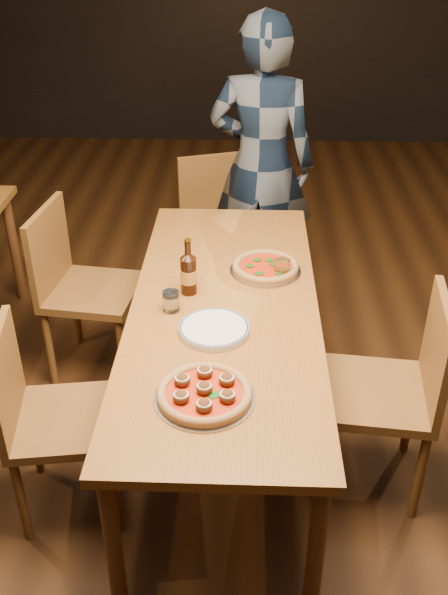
{
  "coord_description": "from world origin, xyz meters",
  "views": [
    {
      "loc": [
        0.09,
        -2.39,
        2.26
      ],
      "look_at": [
        0.0,
        -0.05,
        0.82
      ],
      "focal_mm": 40.0,
      "sensor_mm": 36.0,
      "label": 1
    }
  ],
  "objects_px": {
    "chair_main_nw": "(65,419)",
    "diner": "(261,165)",
    "chair_main_e": "(376,392)",
    "amber_glass": "(282,269)",
    "chair_end": "(224,236)",
    "table_main": "(224,319)",
    "water_glass": "(171,301)",
    "beer_bottle": "(189,274)",
    "chair_main_sw": "(93,290)",
    "pizza_margherita": "(265,267)",
    "pizza_meatball": "(204,393)",
    "plate_stack": "(214,329)"
  },
  "relations": [
    {
      "from": "chair_main_e",
      "to": "pizza_meatball",
      "type": "distance_m",
      "value": 0.83
    },
    {
      "from": "diner",
      "to": "water_glass",
      "type": "bearing_deg",
      "value": 84.99
    },
    {
      "from": "table_main",
      "to": "chair_main_sw",
      "type": "relative_size",
      "value": 2.05
    },
    {
      "from": "table_main",
      "to": "chair_main_nw",
      "type": "relative_size",
      "value": 2.18
    },
    {
      "from": "chair_main_nw",
      "to": "diner",
      "type": "xyz_separation_m",
      "value": [
        0.79,
        1.8,
        0.41
      ]
    },
    {
      "from": "plate_stack",
      "to": "diner",
      "type": "relative_size",
      "value": 0.16
    },
    {
      "from": "chair_main_e",
      "to": "beer_bottle",
      "type": "relative_size",
      "value": 3.83
    },
    {
      "from": "chair_main_nw",
      "to": "diner",
      "type": "bearing_deg",
      "value": -31.97
    },
    {
      "from": "table_main",
      "to": "amber_glass",
      "type": "height_order",
      "value": "amber_glass"
    },
    {
      "from": "chair_main_sw",
      "to": "chair_main_e",
      "type": "xyz_separation_m",
      "value": [
        1.34,
        -0.77,
        0.0
      ]
    },
    {
      "from": "table_main",
      "to": "beer_bottle",
      "type": "height_order",
      "value": "beer_bottle"
    },
    {
      "from": "pizza_margherita",
      "to": "chair_end",
      "type": "bearing_deg",
      "value": 103.98
    },
    {
      "from": "beer_bottle",
      "to": "table_main",
      "type": "bearing_deg",
      "value": -32.25
    },
    {
      "from": "amber_glass",
      "to": "diner",
      "type": "distance_m",
      "value": 1.14
    },
    {
      "from": "beer_bottle",
      "to": "water_glass",
      "type": "relative_size",
      "value": 2.9
    },
    {
      "from": "chair_main_sw",
      "to": "water_glass",
      "type": "height_order",
      "value": "chair_main_sw"
    },
    {
      "from": "chair_end",
      "to": "pizza_meatball",
      "type": "relative_size",
      "value": 2.72
    },
    {
      "from": "pizza_margherita",
      "to": "water_glass",
      "type": "height_order",
      "value": "water_glass"
    },
    {
      "from": "chair_main_e",
      "to": "amber_glass",
      "type": "distance_m",
      "value": 0.69
    },
    {
      "from": "table_main",
      "to": "chair_main_sw",
      "type": "bearing_deg",
      "value": 142.65
    },
    {
      "from": "pizza_meatball",
      "to": "pizza_margherita",
      "type": "xyz_separation_m",
      "value": [
        0.23,
        0.92,
        -0.0
      ]
    },
    {
      "from": "water_glass",
      "to": "amber_glass",
      "type": "xyz_separation_m",
      "value": [
        0.48,
        0.3,
        0.0
      ]
    },
    {
      "from": "chair_main_nw",
      "to": "pizza_meatball",
      "type": "distance_m",
      "value": 0.69
    },
    {
      "from": "beer_bottle",
      "to": "amber_glass",
      "type": "relative_size",
      "value": 2.88
    },
    {
      "from": "amber_glass",
      "to": "diner",
      "type": "height_order",
      "value": "diner"
    },
    {
      "from": "chair_main_nw",
      "to": "water_glass",
      "type": "xyz_separation_m",
      "value": [
        0.4,
        0.37,
        0.34
      ]
    },
    {
      "from": "chair_main_e",
      "to": "water_glass",
      "type": "height_order",
      "value": "chair_main_e"
    },
    {
      "from": "chair_main_e",
      "to": "chair_end",
      "type": "xyz_separation_m",
      "value": [
        -0.68,
        1.45,
        -0.01
      ]
    },
    {
      "from": "chair_main_sw",
      "to": "amber_glass",
      "type": "height_order",
      "value": "chair_main_sw"
    },
    {
      "from": "table_main",
      "to": "water_glass",
      "type": "bearing_deg",
      "value": -168.62
    },
    {
      "from": "plate_stack",
      "to": "water_glass",
      "type": "distance_m",
      "value": 0.25
    },
    {
      "from": "chair_main_sw",
      "to": "water_glass",
      "type": "distance_m",
      "value": 0.82
    },
    {
      "from": "chair_main_sw",
      "to": "plate_stack",
      "type": "distance_m",
      "value": 1.04
    },
    {
      "from": "pizza_margherita",
      "to": "beer_bottle",
      "type": "relative_size",
      "value": 1.29
    },
    {
      "from": "water_glass",
      "to": "plate_stack",
      "type": "bearing_deg",
      "value": -40.13
    },
    {
      "from": "chair_main_e",
      "to": "amber_glass",
      "type": "relative_size",
      "value": 11.03
    },
    {
      "from": "table_main",
      "to": "amber_glass",
      "type": "bearing_deg",
      "value": 44.87
    },
    {
      "from": "chair_main_nw",
      "to": "pizza_meatball",
      "type": "xyz_separation_m",
      "value": [
        0.58,
        -0.2,
        0.32
      ]
    },
    {
      "from": "chair_main_sw",
      "to": "chair_end",
      "type": "xyz_separation_m",
      "value": [
        0.66,
        0.68,
        -0.01
      ]
    },
    {
      "from": "table_main",
      "to": "pizza_meatball",
      "type": "bearing_deg",
      "value": -94.38
    },
    {
      "from": "chair_main_nw",
      "to": "water_glass",
      "type": "distance_m",
      "value": 0.64
    },
    {
      "from": "pizza_meatball",
      "to": "amber_glass",
      "type": "relative_size",
      "value": 4.0
    },
    {
      "from": "pizza_meatball",
      "to": "water_glass",
      "type": "bearing_deg",
      "value": 107.29
    },
    {
      "from": "chair_main_nw",
      "to": "chair_main_e",
      "type": "xyz_separation_m",
      "value": [
        1.26,
        0.18,
        0.03
      ]
    },
    {
      "from": "chair_end",
      "to": "amber_glass",
      "type": "relative_size",
      "value": 10.86
    },
    {
      "from": "pizza_margherita",
      "to": "pizza_meatball",
      "type": "bearing_deg",
      "value": -103.87
    },
    {
      "from": "chair_end",
      "to": "beer_bottle",
      "type": "bearing_deg",
      "value": -114.3
    },
    {
      "from": "chair_main_sw",
      "to": "chair_main_nw",
      "type": "bearing_deg",
      "value": -167.66
    },
    {
      "from": "chair_end",
      "to": "amber_glass",
      "type": "height_order",
      "value": "chair_end"
    },
    {
      "from": "pizza_margherita",
      "to": "diner",
      "type": "bearing_deg",
      "value": 90.56
    }
  ]
}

